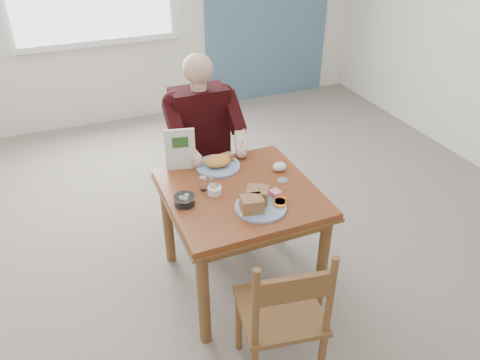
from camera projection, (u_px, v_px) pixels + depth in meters
name	position (u px, v px, depth m)	size (l,w,h in m)	color
floor	(241.00, 279.00, 3.27)	(6.00, 6.00, 0.00)	slate
lemon_wedge	(246.00, 214.00, 2.64)	(0.06, 0.04, 0.03)	yellow
napkin	(279.00, 167.00, 3.06)	(0.09, 0.07, 0.06)	white
metal_dish	(283.00, 181.00, 2.96)	(0.07, 0.07, 0.01)	silver
table	(241.00, 205.00, 2.93)	(0.92, 0.92, 0.75)	brown
chair_far	(201.00, 167.00, 3.64)	(0.42, 0.42, 0.95)	brown
chair_near	(283.00, 315.00, 2.38)	(0.49, 0.49, 0.95)	brown
diner	(203.00, 134.00, 3.39)	(0.53, 0.56, 1.39)	tan
near_plate	(258.00, 202.00, 2.70)	(0.38, 0.38, 0.10)	white
far_plate	(218.00, 163.00, 3.10)	(0.35, 0.35, 0.08)	white
caddy	(215.00, 190.00, 2.83)	(0.11, 0.11, 0.07)	white
shakers	(207.00, 182.00, 2.86)	(0.10, 0.06, 0.09)	white
creamer	(184.00, 200.00, 2.73)	(0.13, 0.13, 0.06)	white
menu	(180.00, 149.00, 3.01)	(0.19, 0.06, 0.29)	white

